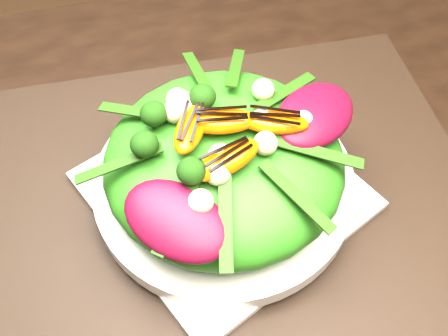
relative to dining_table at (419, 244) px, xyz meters
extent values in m
cube|color=black|center=(0.00, 0.00, 0.00)|extent=(1.60, 0.90, 0.75)
cube|color=black|center=(-0.18, 0.10, 0.02)|extent=(0.53, 0.42, 0.00)
cube|color=white|center=(-0.18, 0.10, 0.03)|extent=(0.30, 0.30, 0.01)
cylinder|color=silver|center=(-0.18, 0.10, 0.04)|extent=(0.30, 0.30, 0.02)
ellipsoid|color=#296E14|center=(-0.18, 0.10, 0.08)|extent=(0.28, 0.28, 0.08)
ellipsoid|color=#460718|center=(-0.09, 0.10, 0.11)|extent=(0.11, 0.10, 0.02)
ellipsoid|color=#C94B03|center=(-0.18, 0.13, 0.12)|extent=(0.07, 0.04, 0.02)
sphere|color=black|center=(-0.24, 0.12, 0.13)|extent=(0.04, 0.04, 0.03)
sphere|color=beige|center=(-0.14, 0.04, 0.12)|extent=(0.02, 0.02, 0.02)
cube|color=black|center=(-0.18, 0.13, 0.13)|extent=(0.04, 0.01, 0.00)
camera|label=1|loc=(-0.25, -0.18, 0.47)|focal=42.00mm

